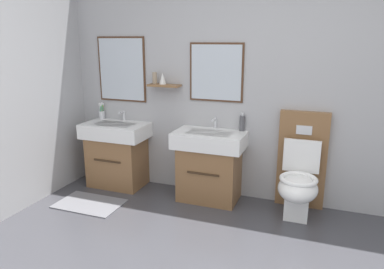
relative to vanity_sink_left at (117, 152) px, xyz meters
name	(u,v)px	position (x,y,z in m)	size (l,w,h in m)	color
wall_back	(263,82)	(1.61, 0.25, 0.86)	(4.62, 0.27, 2.51)	#A8A8AA
bath_mat	(90,204)	(0.00, -0.58, -0.39)	(0.68, 0.44, 0.01)	slate
vanity_sink_left	(117,152)	(0.00, 0.00, 0.00)	(0.74, 0.47, 0.75)	brown
tap_on_left_sink	(123,115)	(0.00, 0.17, 0.42)	(0.03, 0.13, 0.11)	silver
vanity_sink_right	(210,164)	(1.14, 0.00, 0.00)	(0.74, 0.47, 0.75)	brown
tap_on_right_sink	(215,122)	(1.14, 0.17, 0.42)	(0.03, 0.13, 0.11)	silver
toilet	(300,177)	(2.06, -0.01, -0.02)	(0.48, 0.62, 1.00)	brown
toothbrush_cup	(102,114)	(-0.29, 0.15, 0.41)	(0.07, 0.07, 0.20)	silver
soap_dispenser	(242,123)	(1.43, 0.17, 0.43)	(0.06, 0.06, 0.20)	#4C4C51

